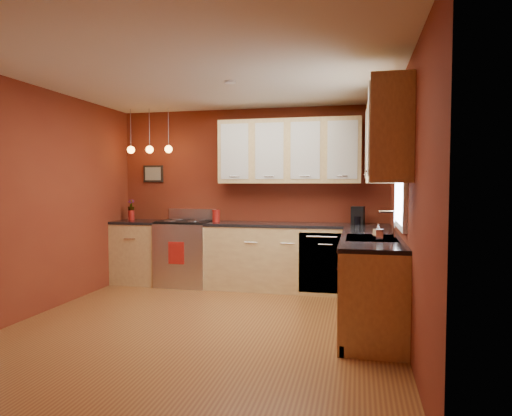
% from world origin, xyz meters
% --- Properties ---
extents(floor, '(4.20, 4.20, 0.00)m').
position_xyz_m(floor, '(0.00, 0.00, 0.00)').
color(floor, '#905B2A').
rests_on(floor, ground).
extents(ceiling, '(4.00, 4.20, 0.02)m').
position_xyz_m(ceiling, '(0.00, 0.00, 2.60)').
color(ceiling, beige).
rests_on(ceiling, wall_back).
extents(wall_back, '(4.00, 0.02, 2.60)m').
position_xyz_m(wall_back, '(0.00, 2.10, 1.30)').
color(wall_back, maroon).
rests_on(wall_back, floor).
extents(wall_front, '(4.00, 0.02, 2.60)m').
position_xyz_m(wall_front, '(0.00, -2.10, 1.30)').
color(wall_front, maroon).
rests_on(wall_front, floor).
extents(wall_left, '(0.02, 4.20, 2.60)m').
position_xyz_m(wall_left, '(-2.00, 0.00, 1.30)').
color(wall_left, maroon).
rests_on(wall_left, floor).
extents(wall_right, '(0.02, 4.20, 2.60)m').
position_xyz_m(wall_right, '(2.00, 0.00, 1.30)').
color(wall_right, maroon).
rests_on(wall_right, floor).
extents(base_cabinets_back_left, '(0.70, 0.60, 0.90)m').
position_xyz_m(base_cabinets_back_left, '(-1.65, 1.80, 0.45)').
color(base_cabinets_back_left, '#D7B773').
rests_on(base_cabinets_back_left, floor).
extents(base_cabinets_back_right, '(2.54, 0.60, 0.90)m').
position_xyz_m(base_cabinets_back_right, '(0.73, 1.80, 0.45)').
color(base_cabinets_back_right, '#D7B773').
rests_on(base_cabinets_back_right, floor).
extents(base_cabinets_right, '(0.60, 2.10, 0.90)m').
position_xyz_m(base_cabinets_right, '(1.70, 0.45, 0.45)').
color(base_cabinets_right, '#D7B773').
rests_on(base_cabinets_right, floor).
extents(counter_back_left, '(0.70, 0.62, 0.04)m').
position_xyz_m(counter_back_left, '(-1.65, 1.80, 0.92)').
color(counter_back_left, black).
rests_on(counter_back_left, base_cabinets_back_left).
extents(counter_back_right, '(2.54, 0.62, 0.04)m').
position_xyz_m(counter_back_right, '(0.73, 1.80, 0.92)').
color(counter_back_right, black).
rests_on(counter_back_right, base_cabinets_back_right).
extents(counter_right, '(0.62, 2.10, 0.04)m').
position_xyz_m(counter_right, '(1.70, 0.45, 0.92)').
color(counter_right, black).
rests_on(counter_right, base_cabinets_right).
extents(gas_range, '(0.76, 0.64, 1.11)m').
position_xyz_m(gas_range, '(-0.92, 1.80, 0.48)').
color(gas_range, '#BBBABF').
rests_on(gas_range, floor).
extents(dishwasher_front, '(0.60, 0.02, 0.80)m').
position_xyz_m(dishwasher_front, '(1.10, 1.51, 0.45)').
color(dishwasher_front, '#BBBABF').
rests_on(dishwasher_front, base_cabinets_back_right).
extents(sink, '(0.50, 0.70, 0.33)m').
position_xyz_m(sink, '(1.70, 0.30, 0.92)').
color(sink, gray).
rests_on(sink, counter_right).
extents(window, '(0.06, 1.02, 1.22)m').
position_xyz_m(window, '(1.97, 0.30, 1.69)').
color(window, white).
rests_on(window, wall_right).
extents(upper_cabinets_back, '(2.00, 0.35, 0.90)m').
position_xyz_m(upper_cabinets_back, '(0.60, 1.93, 1.95)').
color(upper_cabinets_back, '#D7B773').
rests_on(upper_cabinets_back, wall_back).
extents(upper_cabinets_right, '(0.35, 1.95, 0.90)m').
position_xyz_m(upper_cabinets_right, '(1.82, 0.32, 1.95)').
color(upper_cabinets_right, '#D7B773').
rests_on(upper_cabinets_right, wall_right).
extents(wall_picture, '(0.32, 0.03, 0.26)m').
position_xyz_m(wall_picture, '(-1.55, 2.08, 1.65)').
color(wall_picture, black).
rests_on(wall_picture, wall_back).
extents(pendant_lights, '(0.71, 0.11, 0.66)m').
position_xyz_m(pendant_lights, '(-1.45, 1.75, 2.01)').
color(pendant_lights, gray).
rests_on(pendant_lights, ceiling).
extents(red_canister, '(0.12, 0.12, 0.18)m').
position_xyz_m(red_canister, '(-0.45, 1.82, 1.03)').
color(red_canister, maroon).
rests_on(red_canister, counter_back_right).
extents(red_vase, '(0.09, 0.09, 0.15)m').
position_xyz_m(red_vase, '(-1.81, 1.85, 1.02)').
color(red_vase, maroon).
rests_on(red_vase, counter_back_left).
extents(flowers, '(0.12, 0.12, 0.19)m').
position_xyz_m(flowers, '(-1.81, 1.85, 1.16)').
color(flowers, maroon).
rests_on(flowers, red_vase).
extents(coffee_maker, '(0.19, 0.19, 0.25)m').
position_xyz_m(coffee_maker, '(1.56, 1.83, 1.05)').
color(coffee_maker, black).
rests_on(coffee_maker, counter_back_right).
extents(soap_pump, '(0.10, 0.10, 0.17)m').
position_xyz_m(soap_pump, '(1.76, 0.08, 1.02)').
color(soap_pump, silver).
rests_on(soap_pump, counter_right).
extents(dish_towel, '(0.23, 0.02, 0.31)m').
position_xyz_m(dish_towel, '(-0.93, 1.47, 0.52)').
color(dish_towel, maroon).
rests_on(dish_towel, gas_range).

